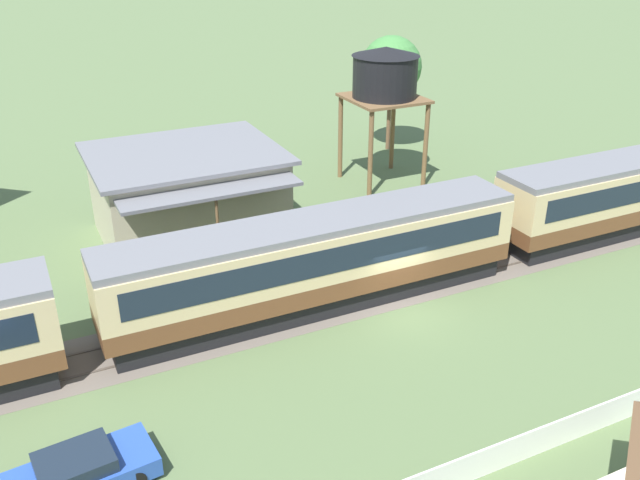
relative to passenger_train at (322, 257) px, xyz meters
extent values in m
plane|color=#566B42|center=(2.86, -1.79, -2.21)|extent=(600.00, 600.00, 0.00)
cube|color=black|center=(18.76, 0.00, -1.75)|extent=(17.07, 2.49, 0.88)
cylinder|color=black|center=(12.89, -0.72, -1.76)|extent=(0.90, 0.18, 0.90)
cylinder|color=black|center=(12.89, 0.72, -1.76)|extent=(0.90, 0.18, 0.90)
cube|color=brown|center=(-0.26, 0.00, -0.91)|extent=(17.78, 2.89, 0.80)
cube|color=#D1B784|center=(-0.26, 0.00, 0.48)|extent=(17.78, 2.89, 1.98)
cube|color=#192330|center=(-0.26, 0.00, 0.58)|extent=(16.36, 2.93, 1.11)
cube|color=slate|center=(-0.26, 0.00, 1.62)|extent=(17.78, 2.72, 0.30)
cube|color=black|center=(-0.26, 0.00, -1.75)|extent=(17.07, 2.49, 0.88)
cylinder|color=black|center=(5.61, -0.72, -1.76)|extent=(0.90, 0.18, 0.90)
cylinder|color=black|center=(5.61, 0.72, -1.76)|extent=(0.90, 0.18, 0.90)
cylinder|color=black|center=(-6.13, -0.72, -1.76)|extent=(0.90, 0.18, 0.90)
cylinder|color=black|center=(-6.13, 0.72, -1.76)|extent=(0.90, 0.18, 0.90)
cube|color=#665B51|center=(-2.02, 0.00, -2.20)|extent=(119.40, 3.60, 0.01)
cube|color=#4C4238|center=(-2.02, -0.72, -2.19)|extent=(119.40, 0.12, 0.04)
cube|color=#4C4238|center=(-2.02, 0.72, -2.19)|extent=(119.40, 0.12, 0.04)
cube|color=#BCB293|center=(-3.13, 9.01, -0.03)|extent=(8.50, 7.05, 4.35)
cube|color=slate|center=(-3.13, 9.01, 2.24)|extent=(9.18, 7.61, 0.20)
cube|color=slate|center=(-3.13, 4.69, 1.74)|extent=(8.16, 1.60, 0.16)
cylinder|color=brown|center=(-3.13, 4.09, -0.27)|extent=(0.14, 0.14, 3.87)
cylinder|color=brown|center=(11.52, 13.43, 0.36)|extent=(0.28, 0.28, 5.13)
cylinder|color=brown|center=(7.77, 13.43, 0.36)|extent=(0.28, 0.28, 5.13)
cylinder|color=brown|center=(11.52, 9.68, 0.36)|extent=(0.28, 0.28, 5.13)
cylinder|color=brown|center=(7.77, 9.68, 0.36)|extent=(0.28, 0.28, 5.13)
cube|color=brown|center=(9.65, 11.55, 3.01)|extent=(4.25, 4.25, 0.16)
cylinder|color=black|center=(9.65, 11.55, 4.28)|extent=(3.75, 3.75, 2.38)
cone|color=black|center=(9.65, 11.55, 5.72)|extent=(3.94, 3.94, 0.50)
cube|color=#284CA8|center=(-10.69, -6.23, -1.73)|extent=(4.35, 2.29, 0.62)
cube|color=#192330|center=(-10.81, -6.25, -1.20)|extent=(2.25, 1.81, 0.43)
cylinder|color=black|center=(-9.31, -6.91, -1.90)|extent=(0.62, 0.20, 0.62)
cylinder|color=black|center=(-9.49, -5.27, -1.90)|extent=(0.62, 0.20, 0.62)
cylinder|color=black|center=(-12.06, -5.55, -1.90)|extent=(0.62, 0.20, 0.62)
cylinder|color=brown|center=(13.40, 16.99, 0.04)|extent=(0.28, 0.28, 4.49)
sphere|color=#427F3D|center=(13.40, 16.99, 3.52)|extent=(4.11, 4.11, 4.11)
camera|label=1|loc=(-10.84, -22.28, 12.75)|focal=38.00mm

